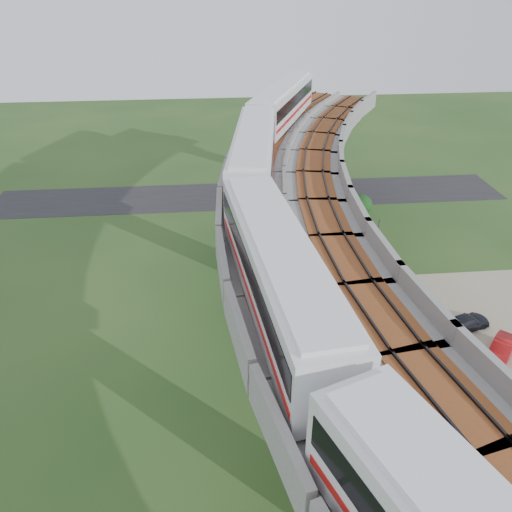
# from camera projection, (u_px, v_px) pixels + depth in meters

# --- Properties ---
(ground) EXTENTS (160.00, 160.00, 0.00)m
(ground) POSITION_uv_depth(u_px,v_px,m) (288.00, 371.00, 34.04)
(ground) COLOR #24481C
(ground) RESTS_ON ground
(dirt_lot) EXTENTS (18.00, 26.00, 0.04)m
(dirt_lot) POSITION_uv_depth(u_px,v_px,m) (499.00, 379.00, 33.43)
(dirt_lot) COLOR gray
(dirt_lot) RESTS_ON ground
(asphalt_road) EXTENTS (60.00, 8.00, 0.03)m
(asphalt_road) POSITION_uv_depth(u_px,v_px,m) (251.00, 195.00, 59.75)
(asphalt_road) COLOR #232326
(asphalt_road) RESTS_ON ground
(viaduct) EXTENTS (19.58, 73.98, 11.40)m
(viaduct) POSITION_uv_depth(u_px,v_px,m) (357.00, 255.00, 29.74)
(viaduct) COLOR #99968E
(viaduct) RESTS_ON ground
(metro_train) EXTENTS (10.70, 61.34, 3.64)m
(metro_train) POSITION_uv_depth(u_px,v_px,m) (301.00, 205.00, 28.07)
(metro_train) COLOR silver
(metro_train) RESTS_ON ground
(fence) EXTENTS (3.87, 38.73, 1.50)m
(fence) POSITION_uv_depth(u_px,v_px,m) (428.00, 354.00, 34.44)
(fence) COLOR #2D382D
(fence) RESTS_ON ground
(tree_0) EXTENTS (2.60, 2.60, 2.78)m
(tree_0) POSITION_uv_depth(u_px,v_px,m) (360.00, 205.00, 53.41)
(tree_0) COLOR #382314
(tree_0) RESTS_ON ground
(tree_1) EXTENTS (2.28, 2.28, 2.60)m
(tree_1) POSITION_uv_depth(u_px,v_px,m) (350.00, 245.00, 45.95)
(tree_1) COLOR #382314
(tree_1) RESTS_ON ground
(tree_2) EXTENTS (1.81, 1.81, 3.09)m
(tree_2) POSITION_uv_depth(u_px,v_px,m) (364.00, 290.00, 38.43)
(tree_2) COLOR #382314
(tree_2) RESTS_ON ground
(tree_3) EXTENTS (2.01, 2.01, 2.62)m
(tree_3) POSITION_uv_depth(u_px,v_px,m) (389.00, 355.00, 32.87)
(tree_3) COLOR #382314
(tree_3) RESTS_ON ground
(tree_4) EXTENTS (2.01, 2.01, 3.21)m
(tree_4) POSITION_uv_depth(u_px,v_px,m) (449.00, 461.00, 25.21)
(tree_4) COLOR #382314
(tree_4) RESTS_ON ground
(car_red) EXTENTS (3.66, 3.78, 1.29)m
(car_red) POSITION_uv_depth(u_px,v_px,m) (501.00, 350.00, 34.94)
(car_red) COLOR #A40F10
(car_red) RESTS_ON dirt_lot
(car_dark) EXTENTS (4.17, 2.72, 1.12)m
(car_dark) POSITION_uv_depth(u_px,v_px,m) (467.00, 322.00, 37.73)
(car_dark) COLOR black
(car_dark) RESTS_ON dirt_lot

